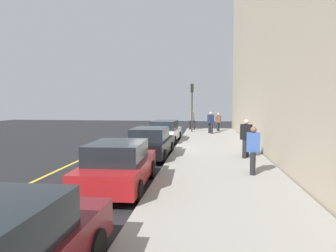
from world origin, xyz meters
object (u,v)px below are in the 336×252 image
at_px(parked_car_black, 151,143).
at_px(pedestrian_blue_coat, 253,149).
at_px(parked_car_white, 165,131).
at_px(parked_car_red, 119,165).
at_px(pedestrian_brown_coat, 218,121).
at_px(pedestrian_grey_coat, 192,119).
at_px(pedestrian_black_coat, 246,137).
at_px(rolling_suitcase, 246,151).
at_px(pedestrian_navy_coat, 211,122).
at_px(traffic_light_pole, 192,99).

bearing_deg(parked_car_black, pedestrian_blue_coat, -127.06).
distance_m(parked_car_black, parked_car_white, 5.75).
relative_size(parked_car_red, pedestrian_brown_coat, 2.57).
bearing_deg(pedestrian_grey_coat, pedestrian_black_coat, -167.70).
bearing_deg(pedestrian_blue_coat, rolling_suitcase, -4.24).
bearing_deg(parked_car_red, pedestrian_black_coat, -42.42).
bearing_deg(pedestrian_navy_coat, rolling_suitcase, -171.91).
bearing_deg(pedestrian_black_coat, parked_car_black, 88.42).
relative_size(parked_car_white, pedestrian_black_coat, 2.51).
bearing_deg(parked_car_red, parked_car_black, -0.72).
bearing_deg(pedestrian_blue_coat, pedestrian_navy_coat, 4.91).
height_order(parked_car_black, rolling_suitcase, parked_car_black).
bearing_deg(parked_car_white, pedestrian_blue_coat, -153.86).
height_order(parked_car_black, pedestrian_brown_coat, pedestrian_brown_coat).
xyz_separation_m(parked_car_red, pedestrian_black_coat, (5.09, -4.65, 0.36)).
relative_size(parked_car_black, pedestrian_blue_coat, 2.49).
bearing_deg(traffic_light_pole, pedestrian_brown_coat, -63.14).
bearing_deg(parked_car_red, pedestrian_navy_coat, -11.56).
height_order(pedestrian_brown_coat, pedestrian_grey_coat, pedestrian_grey_coat).
bearing_deg(pedestrian_brown_coat, pedestrian_black_coat, -177.13).
relative_size(parked_car_white, pedestrian_navy_coat, 2.50).
xyz_separation_m(parked_car_red, pedestrian_grey_coat, (19.25, -1.56, 0.37)).
height_order(traffic_light_pole, rolling_suitcase, traffic_light_pole).
distance_m(pedestrian_black_coat, pedestrian_grey_coat, 14.50).
bearing_deg(pedestrian_navy_coat, parked_car_white, 146.55).
xyz_separation_m(parked_car_black, pedestrian_navy_coat, (10.67, -3.18, 0.36)).
relative_size(parked_car_white, traffic_light_pole, 1.07).
relative_size(pedestrian_navy_coat, rolling_suitcase, 2.10).
distance_m(pedestrian_brown_coat, pedestrian_navy_coat, 2.37).
height_order(parked_car_black, parked_car_white, same).
relative_size(pedestrian_blue_coat, rolling_suitcase, 2.00).
relative_size(pedestrian_brown_coat, pedestrian_grey_coat, 0.91).
relative_size(pedestrian_grey_coat, rolling_suitcase, 2.12).
xyz_separation_m(parked_car_white, pedestrian_black_coat, (-5.88, -4.65, 0.36)).
bearing_deg(pedestrian_black_coat, rolling_suitcase, -9.01).
distance_m(parked_car_white, pedestrian_navy_coat, 5.90).
distance_m(parked_car_red, pedestrian_black_coat, 6.90).
distance_m(pedestrian_black_coat, rolling_suitcase, 0.84).
xyz_separation_m(pedestrian_brown_coat, traffic_light_pole, (-1.20, 2.37, 1.98)).
relative_size(parked_car_black, rolling_suitcase, 4.99).
xyz_separation_m(pedestrian_navy_coat, pedestrian_grey_coat, (3.37, 1.69, 0.01)).
relative_size(parked_car_red, rolling_suitcase, 4.96).
relative_size(parked_car_red, pedestrian_blue_coat, 2.48).
distance_m(parked_car_white, pedestrian_grey_coat, 8.44).
bearing_deg(parked_car_red, rolling_suitcase, -40.43).
distance_m(pedestrian_grey_coat, traffic_light_pole, 3.00).
bearing_deg(parked_car_red, pedestrian_brown_coat, -12.43).
distance_m(parked_car_white, pedestrian_black_coat, 7.50).
relative_size(parked_car_black, pedestrian_grey_coat, 2.35).
distance_m(pedestrian_navy_coat, rolling_suitcase, 10.47).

